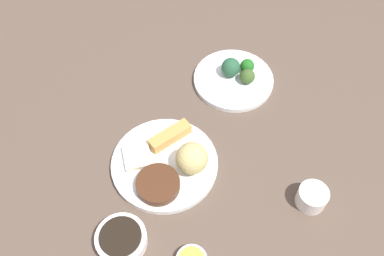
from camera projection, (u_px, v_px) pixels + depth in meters
name	position (u px, v px, depth m)	size (l,w,h in m)	color
tabletop	(189.00, 165.00, 1.01)	(2.20, 2.20, 0.02)	brown
main_plate	(165.00, 164.00, 0.99)	(0.25, 0.25, 0.02)	white
rice_scoop	(192.00, 158.00, 0.94)	(0.07, 0.07, 0.07)	tan
spring_roll	(170.00, 136.00, 1.01)	(0.11, 0.03, 0.03)	#CD9247
crab_rangoon_wonton	(137.00, 156.00, 0.98)	(0.06, 0.07, 0.01)	beige
stir_fry_heap	(158.00, 184.00, 0.93)	(0.10, 0.10, 0.02)	#472716
broccoli_plate	(233.00, 80.00, 1.14)	(0.22, 0.22, 0.01)	white
broccoli_floret_0	(247.00, 76.00, 1.11)	(0.04, 0.04, 0.04)	#3A5725
broccoli_floret_1	(231.00, 67.00, 1.12)	(0.05, 0.05, 0.05)	#265637
broccoli_floret_2	(247.00, 66.00, 1.13)	(0.04, 0.04, 0.04)	#1E661E
soy_sauce_bowl	(121.00, 239.00, 0.87)	(0.11, 0.11, 0.03)	white
soy_sauce_bowl_liquid	(120.00, 236.00, 0.86)	(0.09, 0.09, 0.00)	black
teacup	(312.00, 197.00, 0.92)	(0.07, 0.07, 0.05)	white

